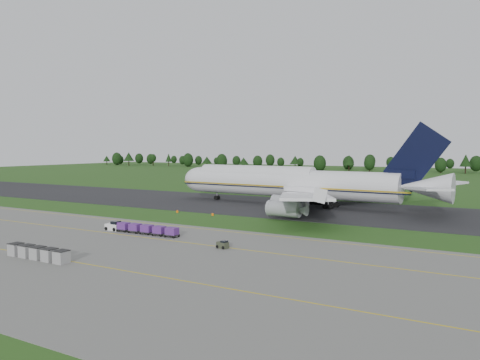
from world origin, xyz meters
The scene contains 10 objects.
ground centered at (0.00, 0.00, 0.00)m, with size 600.00×600.00×0.00m, color #204514.
apron centered at (0.00, -34.00, 0.03)m, with size 300.00×52.00×0.06m, color #61615C.
taxiway centered at (0.00, 28.00, 0.04)m, with size 300.00×40.00×0.08m, color black.
apron_markings centered at (0.00, -26.98, 0.06)m, with size 300.00×30.20×0.01m.
tree_line centered at (9.04, 220.04, 6.25)m, with size 525.28×22.03×11.96m.
aircraft centered at (5.00, 32.13, 6.14)m, with size 76.47×74.62×21.51m.
baggage_train centered at (-2.99, -19.45, 0.96)m, with size 16.37×1.74×1.67m.
utility_cart centered at (16.64, -22.77, 0.54)m, with size 1.95×1.40×0.98m.
uld_row centered at (-2.08, -41.36, 0.94)m, with size 11.38×1.78×1.76m.
edge_markers centered at (-8.43, 5.51, 0.27)m, with size 10.51×0.30×0.60m.
Camera 1 is at (53.92, -83.32, 15.58)m, focal length 35.00 mm.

